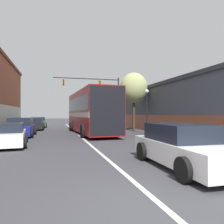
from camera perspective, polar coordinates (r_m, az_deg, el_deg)
name	(u,v)px	position (r m, az deg, el deg)	size (l,w,h in m)	color
ground_plane	(164,207)	(4.57, 13.34, -23.03)	(160.00, 160.00, 0.00)	#38383D
lane_center_line	(80,136)	(17.54, -8.42, -6.18)	(0.14, 39.25, 0.01)	silver
building_right_storefront	(179,107)	(24.21, 17.04, 1.25)	(7.02, 21.64, 4.70)	#4C515B
bus	(91,110)	(19.43, -5.63, 0.43)	(3.22, 10.84, 3.68)	maroon
hatchback_foreground	(184,147)	(7.64, 18.34, -8.56)	(2.17, 4.57, 1.41)	silver
parked_car_left_near	(38,122)	(30.30, -18.83, -2.53)	(2.39, 4.81, 1.33)	#285633
parked_car_left_mid	(7,135)	(13.22, -25.83, -5.43)	(2.39, 4.40, 1.26)	silver
parked_car_left_far	(21,128)	(18.31, -22.67, -3.79)	(2.07, 4.26, 1.45)	navy
parked_car_left_distant	(35,124)	(25.30, -19.39, -2.94)	(1.94, 4.24, 1.34)	black
traffic_signal_gantry	(100,91)	(27.69, -3.20, 5.58)	(8.25, 0.36, 6.42)	black
street_lamp	(147,107)	(18.96, 9.08, 1.40)	(0.34, 0.34, 3.85)	black
street_tree_near	(134,88)	(22.70, 5.71, 6.20)	(2.86, 2.58, 5.99)	#3D2D1E
street_tree_far	(116,99)	(31.56, 0.98, 3.52)	(2.71, 2.44, 5.45)	brown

